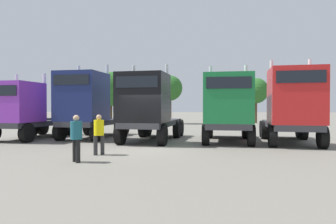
% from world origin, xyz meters
% --- Properties ---
extents(ground, '(200.00, 200.00, 0.00)m').
position_xyz_m(ground, '(0.00, 0.00, 0.00)').
color(ground, slate).
extents(semi_truck_purple, '(2.97, 5.91, 3.90)m').
position_xyz_m(semi_truck_purple, '(-7.66, 2.98, 1.73)').
color(semi_truck_purple, '#333338').
rests_on(semi_truck_purple, ground).
extents(semi_truck_navy, '(2.91, 6.04, 4.50)m').
position_xyz_m(semi_truck_navy, '(-4.17, 3.91, 2.05)').
color(semi_truck_navy, '#333338').
rests_on(semi_truck_navy, ground).
extents(semi_truck_black, '(2.96, 6.50, 4.25)m').
position_xyz_m(semi_truck_black, '(-0.24, 2.78, 1.88)').
color(semi_truck_black, '#333338').
rests_on(semi_truck_black, ground).
extents(semi_truck_green, '(2.76, 6.08, 4.19)m').
position_xyz_m(semi_truck_green, '(4.04, 3.05, 1.87)').
color(semi_truck_green, '#333338').
rests_on(semi_truck_green, ground).
extents(semi_truck_red, '(2.95, 6.44, 4.39)m').
position_xyz_m(semi_truck_red, '(7.23, 2.79, 1.97)').
color(semi_truck_red, '#333338').
rests_on(semi_truck_red, ground).
extents(visitor_in_hivis, '(0.56, 0.56, 1.61)m').
position_xyz_m(visitor_in_hivis, '(-1.26, -1.69, 0.93)').
color(visitor_in_hivis, '#2F2F2F').
rests_on(visitor_in_hivis, ground).
extents(visitor_with_camera, '(0.57, 0.57, 1.64)m').
position_xyz_m(visitor_with_camera, '(-1.44, -3.36, 0.95)').
color(visitor_with_camera, black).
rests_on(visitor_with_camera, ground).
extents(oak_far_left, '(4.03, 4.03, 6.03)m').
position_xyz_m(oak_far_left, '(-8.60, 21.28, 4.00)').
color(oak_far_left, '#4C3823').
rests_on(oak_far_left, ground).
extents(oak_far_centre, '(2.87, 2.87, 5.49)m').
position_xyz_m(oak_far_centre, '(-1.57, 21.16, 4.02)').
color(oak_far_centre, '#4C3823').
rests_on(oak_far_centre, ground).
extents(oak_far_right, '(3.02, 3.02, 5.35)m').
position_xyz_m(oak_far_right, '(8.29, 24.17, 3.81)').
color(oak_far_right, '#4C3823').
rests_on(oak_far_right, ground).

